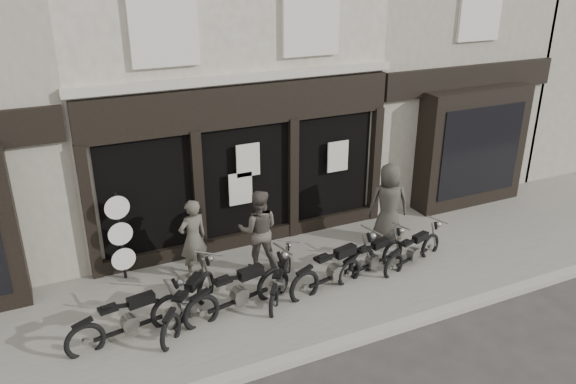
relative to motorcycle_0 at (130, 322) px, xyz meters
name	(u,v)px	position (x,y,z in m)	size (l,w,h in m)	color
ground_plane	(304,312)	(3.21, -0.49, -0.43)	(90.00, 90.00, 0.00)	#2D2B28
pavement	(284,287)	(3.21, 0.41, -0.37)	(30.00, 4.20, 0.12)	#67625A
kerb	(336,346)	(3.21, -1.74, -0.36)	(30.00, 0.25, 0.13)	gray
central_building	(201,56)	(3.21, 5.46, 3.66)	(7.30, 6.22, 8.34)	beige
neighbour_right	(406,43)	(9.56, 5.41, 3.61)	(5.60, 6.73, 8.34)	#9B9683
motorcycle_0	(130,322)	(0.00, 0.00, 0.00)	(2.22, 0.70, 1.07)	black
motorcycle_1	(190,305)	(1.11, 0.09, -0.01)	(1.63, 1.77, 1.03)	black
motorcycle_2	(240,294)	(2.07, -0.03, 0.02)	(2.33, 0.81, 1.13)	black
motorcycle_3	(281,282)	(3.02, 0.17, -0.07)	(1.29, 1.61, 0.90)	black
motorcycle_4	(335,271)	(4.16, -0.04, 0.01)	(2.27, 0.80, 1.10)	black
motorcycle_5	(372,260)	(5.16, 0.11, -0.05)	(1.95, 0.76, 0.95)	black
motorcycle_6	(413,253)	(6.15, -0.01, -0.05)	(1.90, 0.84, 0.94)	black
man_left	(193,239)	(1.65, 1.56, 0.57)	(0.64, 0.42, 1.74)	#47443A
man_centre	(259,230)	(3.01, 1.29, 0.60)	(0.88, 0.68, 1.81)	#49413B
man_right	(389,204)	(6.24, 1.15, 0.66)	(0.94, 0.61, 1.93)	#36322D
advert_sign_post	(121,240)	(0.27, 2.07, 0.59)	(0.51, 0.33, 2.08)	black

